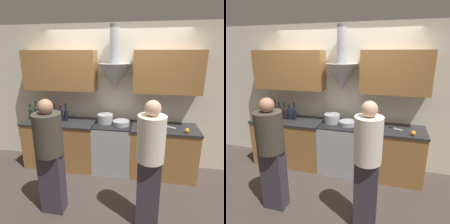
{
  "view_description": "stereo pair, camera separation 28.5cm",
  "coord_description": "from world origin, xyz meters",
  "views": [
    {
      "loc": [
        0.56,
        -2.97,
        2.1
      ],
      "look_at": [
        0.0,
        0.22,
        1.14
      ],
      "focal_mm": 32.0,
      "sensor_mm": 36.0,
      "label": 1
    },
    {
      "loc": [
        0.84,
        -2.91,
        2.1
      ],
      "look_at": [
        0.0,
        0.22,
        1.14
      ],
      "focal_mm": 32.0,
      "sensor_mm": 36.0,
      "label": 2
    }
  ],
  "objects": [
    {
      "name": "person_foreground_right",
      "position": [
        0.64,
        -0.86,
        0.9
      ],
      "size": [
        0.32,
        0.32,
        1.62
      ],
      "color": "#38333D",
      "rests_on": "ground_plane"
    },
    {
      "name": "wine_bottle_6",
      "position": [
        -0.98,
        0.32,
        1.02
      ],
      "size": [
        0.07,
        0.07,
        0.31
      ],
      "color": "black",
      "rests_on": "counter_left"
    },
    {
      "name": "ground_plane",
      "position": [
        0.0,
        0.0,
        0.0
      ],
      "size": [
        12.0,
        12.0,
        0.0
      ],
      "primitive_type": "plane",
      "color": "#423833"
    },
    {
      "name": "stove_range",
      "position": [
        0.0,
        0.32,
        0.45
      ],
      "size": [
        0.67,
        0.6,
        0.89
      ],
      "color": "#A8AAAF",
      "rests_on": "ground_plane"
    },
    {
      "name": "wall_back",
      "position": [
        -0.04,
        0.58,
        1.47
      ],
      "size": [
        8.4,
        0.57,
        2.6
      ],
      "color": "silver",
      "rests_on": "ground_plane"
    },
    {
      "name": "person_foreground_left",
      "position": [
        -0.62,
        -0.84,
        0.87
      ],
      "size": [
        0.35,
        0.35,
        1.58
      ],
      "color": "#38333D",
      "rests_on": "ground_plane"
    },
    {
      "name": "wine_bottle_0",
      "position": [
        -1.58,
        0.32,
        1.02
      ],
      "size": [
        0.08,
        0.08,
        0.32
      ],
      "color": "black",
      "rests_on": "counter_left"
    },
    {
      "name": "wine_bottle_4",
      "position": [
        -1.18,
        0.31,
        1.02
      ],
      "size": [
        0.08,
        0.08,
        0.32
      ],
      "color": "black",
      "rests_on": "counter_left"
    },
    {
      "name": "orange_fruit",
      "position": [
        1.22,
        0.11,
        0.93
      ],
      "size": [
        0.08,
        0.08,
        0.08
      ],
      "color": "orange",
      "rests_on": "counter_right"
    },
    {
      "name": "counter_right",
      "position": [
        0.89,
        0.32,
        0.45
      ],
      "size": [
        1.13,
        0.62,
        0.89
      ],
      "color": "#9E6B38",
      "rests_on": "ground_plane"
    },
    {
      "name": "stock_pot",
      "position": [
        -0.15,
        0.36,
        0.97
      ],
      "size": [
        0.28,
        0.28,
        0.16
      ],
      "color": "#A8AAAF",
      "rests_on": "stove_range"
    },
    {
      "name": "wine_bottle_3",
      "position": [
        -1.28,
        0.33,
        1.04
      ],
      "size": [
        0.07,
        0.07,
        0.36
      ],
      "color": "black",
      "rests_on": "counter_left"
    },
    {
      "name": "wine_bottle_2",
      "position": [
        -1.37,
        0.33,
        1.02
      ],
      "size": [
        0.07,
        0.07,
        0.32
      ],
      "color": "black",
      "rests_on": "counter_left"
    },
    {
      "name": "wine_bottle_1",
      "position": [
        -1.48,
        0.34,
        1.03
      ],
      "size": [
        0.07,
        0.07,
        0.35
      ],
      "color": "black",
      "rests_on": "counter_left"
    },
    {
      "name": "wine_bottle_7",
      "position": [
        -0.88,
        0.33,
        1.02
      ],
      "size": [
        0.07,
        0.07,
        0.33
      ],
      "color": "black",
      "rests_on": "counter_left"
    },
    {
      "name": "chefs_knife",
      "position": [
        0.96,
        0.32,
        0.9
      ],
      "size": [
        0.24,
        0.13,
        0.01
      ],
      "rotation": [
        0.0,
        0.0,
        -0.44
      ],
      "color": "silver",
      "rests_on": "counter_right"
    },
    {
      "name": "mixing_bowl",
      "position": [
        0.15,
        0.29,
        0.93
      ],
      "size": [
        0.29,
        0.29,
        0.08
      ],
      "color": "#A8AAAF",
      "rests_on": "stove_range"
    },
    {
      "name": "counter_left",
      "position": [
        -0.99,
        0.32,
        0.45
      ],
      "size": [
        1.34,
        0.62,
        0.89
      ],
      "color": "#9E6B38",
      "rests_on": "ground_plane"
    },
    {
      "name": "wine_bottle_5",
      "position": [
        -1.08,
        0.32,
        1.02
      ],
      "size": [
        0.07,
        0.07,
        0.32
      ],
      "color": "black",
      "rests_on": "counter_left"
    }
  ]
}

